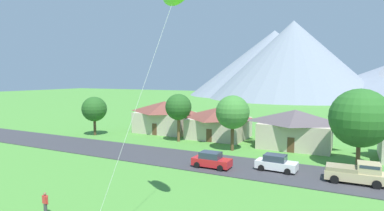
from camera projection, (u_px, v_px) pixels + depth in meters
The scene contains 14 objects.
road_strip at pixel (227, 165), 35.74m from camera, with size 160.00×7.95×0.08m, color #38383D.
mountain_east_ridge at pixel (293, 60), 145.87m from camera, with size 76.41×76.41×35.46m, color gray.
mountain_far_west_ridge at pixel (274, 63), 172.92m from camera, with size 91.30×91.30×34.90m, color gray.
house_left_center at pixel (219, 122), 51.55m from camera, with size 9.55×8.47×4.99m.
house_right_center at pixel (165, 116), 56.70m from camera, with size 10.45×7.04×5.57m.
house_rightmost at pixel (295, 128), 44.09m from camera, with size 10.25×6.61×5.37m.
tree_near_left at pixel (233, 112), 42.34m from camera, with size 4.51×4.51×7.46m.
tree_left_of_center at pixel (360, 118), 34.36m from camera, with size 6.39×6.39×8.67m.
tree_center at pixel (178, 107), 48.30m from camera, with size 4.00×4.00×7.33m.
tree_right_of_center at pixel (94, 109), 53.68m from camera, with size 4.18×4.18×6.56m.
parked_car_red_west_end at pixel (211, 160), 34.52m from camera, with size 4.20×2.08×1.68m.
parked_car_white_mid_west at pixel (276, 163), 33.35m from camera, with size 4.27×2.22×1.68m.
pickup_truck_sand_east_side at pixel (357, 173), 29.40m from camera, with size 5.25×2.43×1.99m.
watcher_person at pixel (45, 203), 22.72m from camera, with size 0.56×0.24×1.68m.
Camera 1 is at (12.42, -3.03, 9.90)m, focal length 29.73 mm.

